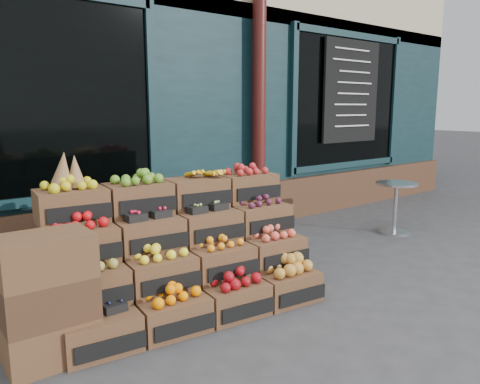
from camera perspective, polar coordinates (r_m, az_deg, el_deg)
ground at (r=4.38m, az=7.95°, el=-12.01°), size 60.00×60.00×0.00m
shop_facade at (r=8.45m, az=-18.48°, el=14.81°), size 12.00×6.24×4.80m
crate_display at (r=4.00m, az=-7.35°, el=-7.90°), size 2.23×1.28×1.33m
spare_crates at (r=3.36m, az=-22.37°, el=-11.93°), size 0.58×0.41×0.86m
bistro_table at (r=6.52m, az=18.42°, el=-1.13°), size 0.54×0.54×0.68m
shopkeeper at (r=5.98m, az=-24.02°, el=3.00°), size 0.85×0.71×1.98m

